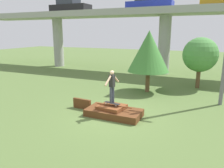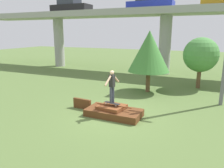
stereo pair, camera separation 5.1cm
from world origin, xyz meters
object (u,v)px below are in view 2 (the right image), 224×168
Objects in this scene: car_on_overpass_left at (150,3)px; tree_behind_right at (149,51)px; skater at (112,85)px; skateboard at (112,103)px; car_on_overpass_right at (71,7)px; tree_behind_left at (201,55)px.

car_on_overpass_left reaches higher than tree_behind_right.
skater is 0.39× the size of tree_behind_right.
car_on_overpass_right is (-10.38, 12.19, 5.97)m from skateboard.
car_on_overpass_left is 8.10m from tree_behind_left.
car_on_overpass_right is at bearing 130.42° from skater.
tree_behind_left is at bearing -19.31° from car_on_overpass_right.
tree_behind_left is 0.89× the size of tree_behind_right.
skateboard is at bearing -82.66° from car_on_overpass_left.
tree_behind_right is (10.79, -7.25, -3.92)m from car_on_overpass_right.
car_on_overpass_right is at bearing 179.63° from car_on_overpass_left.
tree_behind_right is at bearing -141.52° from tree_behind_left.
car_on_overpass_left is 8.41m from tree_behind_right.
skateboard is at bearing 180.00° from skater.
car_on_overpass_left is 1.20× the size of tree_behind_left.
skateboard is at bearing -49.58° from car_on_overpass_right.
skater is 8.15m from tree_behind_left.
skater is 5.09m from tree_behind_right.
tree_behind_left reaches higher than skateboard.
car_on_overpass_right is (-8.82, 0.06, 0.03)m from car_on_overpass_left.
tree_behind_left is (3.44, 7.34, 0.83)m from skater.
skateboard is 8.29m from tree_behind_left.
tree_behind_left is (5.00, -4.79, -4.21)m from car_on_overpass_left.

